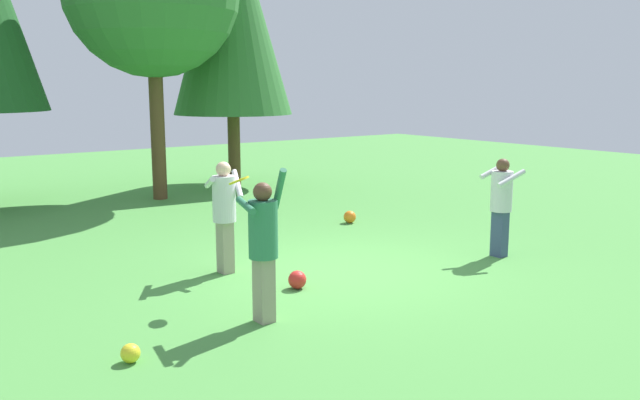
{
  "coord_description": "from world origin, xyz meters",
  "views": [
    {
      "loc": [
        -5.96,
        -7.48,
        2.74
      ],
      "look_at": [
        -0.19,
        0.28,
        1.05
      ],
      "focal_mm": 37.12,
      "sensor_mm": 36.0,
      "label": 1
    }
  ],
  "objects_px": {
    "person_catcher": "(224,208)",
    "ball_yellow": "(130,353)",
    "person_thrower": "(263,240)",
    "ball_red": "(297,280)",
    "frisbee": "(239,180)",
    "tree_right": "(231,7)",
    "person_bystander": "(501,199)",
    "ball_orange": "(350,217)"
  },
  "relations": [
    {
      "from": "person_thrower",
      "to": "person_catcher",
      "type": "xyz_separation_m",
      "value": [
        0.63,
        2.09,
        -0.01
      ]
    },
    {
      "from": "ball_yellow",
      "to": "ball_orange",
      "type": "distance_m",
      "value": 7.21
    },
    {
      "from": "person_bystander",
      "to": "frisbee",
      "type": "height_order",
      "value": "frisbee"
    },
    {
      "from": "frisbee",
      "to": "person_catcher",
      "type": "bearing_deg",
      "value": 71.24
    },
    {
      "from": "ball_orange",
      "to": "tree_right",
      "type": "distance_m",
      "value": 7.52
    },
    {
      "from": "ball_yellow",
      "to": "ball_red",
      "type": "height_order",
      "value": "ball_red"
    },
    {
      "from": "person_catcher",
      "to": "tree_right",
      "type": "bearing_deg",
      "value": 168.51
    },
    {
      "from": "person_thrower",
      "to": "person_bystander",
      "type": "relative_size",
      "value": 1.15
    },
    {
      "from": "ball_yellow",
      "to": "ball_red",
      "type": "distance_m",
      "value": 2.9
    },
    {
      "from": "frisbee",
      "to": "tree_right",
      "type": "distance_m",
      "value": 10.39
    },
    {
      "from": "frisbee",
      "to": "person_thrower",
      "type": "bearing_deg",
      "value": -104.37
    },
    {
      "from": "person_catcher",
      "to": "ball_yellow",
      "type": "bearing_deg",
      "value": -26.66
    },
    {
      "from": "person_thrower",
      "to": "tree_right",
      "type": "bearing_deg",
      "value": -13.19
    },
    {
      "from": "ball_red",
      "to": "tree_right",
      "type": "distance_m",
      "value": 10.73
    },
    {
      "from": "person_thrower",
      "to": "tree_right",
      "type": "relative_size",
      "value": 0.24
    },
    {
      "from": "ball_yellow",
      "to": "tree_right",
      "type": "height_order",
      "value": "tree_right"
    },
    {
      "from": "person_catcher",
      "to": "ball_yellow",
      "type": "xyz_separation_m",
      "value": [
        -2.32,
        -2.29,
        -0.88
      ]
    },
    {
      "from": "person_thrower",
      "to": "ball_orange",
      "type": "distance_m",
      "value": 5.8
    },
    {
      "from": "person_thrower",
      "to": "ball_yellow",
      "type": "xyz_separation_m",
      "value": [
        -1.69,
        -0.2,
        -0.89
      ]
    },
    {
      "from": "person_thrower",
      "to": "frisbee",
      "type": "distance_m",
      "value": 1.15
    },
    {
      "from": "person_bystander",
      "to": "ball_yellow",
      "type": "bearing_deg",
      "value": 13.3
    },
    {
      "from": "ball_orange",
      "to": "ball_red",
      "type": "distance_m",
      "value": 4.43
    },
    {
      "from": "ball_yellow",
      "to": "ball_orange",
      "type": "bearing_deg",
      "value": 33.18
    },
    {
      "from": "person_bystander",
      "to": "tree_right",
      "type": "xyz_separation_m",
      "value": [
        0.39,
        9.34,
        3.82
      ]
    },
    {
      "from": "person_thrower",
      "to": "person_bystander",
      "type": "distance_m",
      "value": 4.65
    },
    {
      "from": "ball_red",
      "to": "person_thrower",
      "type": "bearing_deg",
      "value": -141.81
    },
    {
      "from": "person_bystander",
      "to": "ball_orange",
      "type": "relative_size",
      "value": 6.38
    },
    {
      "from": "tree_right",
      "to": "ball_yellow",
      "type": "bearing_deg",
      "value": -124.36
    },
    {
      "from": "person_thrower",
      "to": "frisbee",
      "type": "xyz_separation_m",
      "value": [
        0.25,
        0.98,
        0.55
      ]
    },
    {
      "from": "ball_orange",
      "to": "person_bystander",
      "type": "bearing_deg",
      "value": -85.12
    },
    {
      "from": "person_thrower",
      "to": "person_bystander",
      "type": "xyz_separation_m",
      "value": [
        4.64,
        0.29,
        -0.04
      ]
    },
    {
      "from": "person_bystander",
      "to": "ball_red",
      "type": "xyz_separation_m",
      "value": [
        -3.61,
        0.52,
        -0.81
      ]
    },
    {
      "from": "frisbee",
      "to": "ball_red",
      "type": "xyz_separation_m",
      "value": [
        0.78,
        -0.16,
        -1.41
      ]
    },
    {
      "from": "person_thrower",
      "to": "ball_red",
      "type": "bearing_deg",
      "value": -37.44
    },
    {
      "from": "frisbee",
      "to": "ball_orange",
      "type": "relative_size",
      "value": 1.5
    },
    {
      "from": "person_thrower",
      "to": "ball_red",
      "type": "distance_m",
      "value": 1.57
    },
    {
      "from": "person_thrower",
      "to": "ball_yellow",
      "type": "bearing_deg",
      "value": 111.06
    },
    {
      "from": "person_bystander",
      "to": "tree_right",
      "type": "distance_m",
      "value": 10.1
    },
    {
      "from": "person_bystander",
      "to": "ball_red",
      "type": "bearing_deg",
      "value": 0.66
    },
    {
      "from": "ball_orange",
      "to": "tree_right",
      "type": "xyz_separation_m",
      "value": [
        0.68,
        5.88,
        4.63
      ]
    },
    {
      "from": "person_catcher",
      "to": "ball_red",
      "type": "relative_size",
      "value": 6.59
    },
    {
      "from": "frisbee",
      "to": "ball_orange",
      "type": "xyz_separation_m",
      "value": [
        4.09,
        2.77,
        -1.41
      ]
    }
  ]
}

